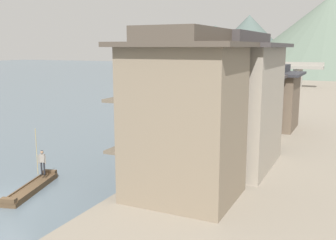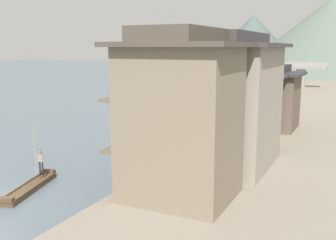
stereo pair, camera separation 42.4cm
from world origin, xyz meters
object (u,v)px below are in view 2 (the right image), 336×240
at_px(boat_moored_third, 271,98).
at_px(boat_midriver_drifting, 194,107).
at_px(boat_foreground_poled, 30,188).
at_px(boat_moored_far, 134,127).
at_px(stone_bridge, 265,72).
at_px(mooring_post_dock_mid, 202,139).
at_px(mooring_post_dock_far, 228,124).
at_px(boat_moored_second, 240,113).
at_px(mooring_post_dock_near, 139,174).
at_px(house_waterfront_tall, 247,105).
at_px(house_waterfront_nearest, 180,116).
at_px(boatman_person, 40,159).
at_px(house_waterfront_narrow, 267,97).
at_px(boat_moored_nearest, 138,168).
at_px(house_waterfront_second, 226,101).

xyz_separation_m(boat_moored_third, boat_midriver_drifting, (-7.66, -16.23, -0.02)).
xyz_separation_m(boat_foreground_poled, boat_moored_far, (-3.93, 18.89, 0.01)).
bearing_deg(stone_bridge, boat_moored_far, -94.74).
height_order(mooring_post_dock_mid, mooring_post_dock_far, mooring_post_dock_mid).
relative_size(boat_moored_second, mooring_post_dock_near, 5.01).
relative_size(boat_foreground_poled, boat_moored_far, 1.35).
xyz_separation_m(boat_foreground_poled, stone_bridge, (-0.15, 64.56, 3.55)).
bearing_deg(stone_bridge, mooring_post_dock_mid, -82.91).
height_order(boat_moored_third, stone_bridge, stone_bridge).
bearing_deg(house_waterfront_tall, house_waterfront_nearest, -88.59).
height_order(boat_moored_second, house_waterfront_nearest, house_waterfront_nearest).
bearing_deg(boatman_person, house_waterfront_nearest, -0.74).
height_order(boatman_person, boat_moored_second, boatman_person).
distance_m(house_waterfront_tall, mooring_post_dock_near, 13.89).
bearing_deg(house_waterfront_narrow, boat_midriver_drifting, 134.95).
bearing_deg(stone_bridge, boat_moored_nearest, -85.91).
bearing_deg(boat_foreground_poled, stone_bridge, 90.13).
xyz_separation_m(boat_moored_second, house_waterfront_narrow, (5.75, -10.98, 3.64)).
bearing_deg(house_waterfront_second, boat_moored_nearest, -161.50).
bearing_deg(house_waterfront_tall, mooring_post_dock_near, -101.80).
bearing_deg(house_waterfront_second, boat_midriver_drifting, 116.38).
bearing_deg(boat_moored_third, house_waterfront_narrow, -79.50).
bearing_deg(house_waterfront_second, house_waterfront_nearest, -92.31).
distance_m(mooring_post_dock_near, mooring_post_dock_mid, 10.36).
bearing_deg(house_waterfront_narrow, house_waterfront_tall, -94.23).
bearing_deg(house_waterfront_nearest, boat_foreground_poled, -171.80).
bearing_deg(house_waterfront_nearest, boatman_person, 179.26).
relative_size(boatman_person, mooring_post_dock_mid, 3.79).
bearing_deg(house_waterfront_second, stone_bridge, 99.90).
bearing_deg(boat_moored_third, house_waterfront_tall, -81.96).
bearing_deg(boat_foreground_poled, boat_moored_third, 85.43).
xyz_separation_m(house_waterfront_tall, house_waterfront_narrow, (0.44, 5.99, 0.00)).
height_order(boat_moored_nearest, boat_moored_second, boat_moored_nearest).
distance_m(boat_moored_third, house_waterfront_narrow, 30.07).
bearing_deg(house_waterfront_second, mooring_post_dock_mid, 126.22).
bearing_deg(house_waterfront_nearest, stone_bridge, 98.62).
bearing_deg(boat_moored_third, boat_moored_far, -103.98).
xyz_separation_m(mooring_post_dock_mid, mooring_post_dock_far, (0.00, 6.87, -0.01)).
height_order(boat_foreground_poled, mooring_post_dock_mid, mooring_post_dock_mid).
bearing_deg(boat_moored_far, boatman_person, -78.71).
height_order(house_waterfront_nearest, stone_bridge, house_waterfront_nearest).
distance_m(boatman_person, mooring_post_dock_far, 19.36).
height_order(boat_moored_nearest, mooring_post_dock_mid, mooring_post_dock_mid).
bearing_deg(mooring_post_dock_mid, boat_midriver_drifting, 114.04).
xyz_separation_m(boat_moored_nearest, mooring_post_dock_far, (2.27, 13.44, 0.95)).
height_order(boatman_person, boat_moored_third, boatman_person).
xyz_separation_m(house_waterfront_second, mooring_post_dock_near, (-3.42, -5.70, -3.80)).
relative_size(boat_moored_far, stone_bridge, 0.17).
xyz_separation_m(boat_moored_second, stone_bridge, (-3.93, 31.84, 3.56)).
xyz_separation_m(boat_moored_nearest, house_waterfront_tall, (5.06, 9.57, 3.57)).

